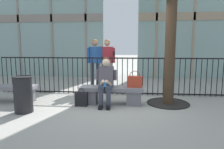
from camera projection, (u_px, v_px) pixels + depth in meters
ground_plane at (112, 104)px, 5.16m from camera, size 60.00×60.00×0.00m
stone_bench at (112, 94)px, 5.12m from camera, size 1.60×0.44×0.45m
seated_person_with_phone at (106, 80)px, 4.95m from camera, size 0.52×0.66×1.21m
handbag_on_bench at (135, 81)px, 5.01m from camera, size 0.37×0.16×0.42m
shopping_bag at (81, 99)px, 4.94m from camera, size 0.31×0.13×0.44m
bystander_at_railing at (107, 60)px, 6.97m from camera, size 0.55×0.34×1.71m
bystander_further_back at (95, 60)px, 6.89m from camera, size 0.55×0.41×1.71m
plaza_railing at (115, 76)px, 6.09m from camera, size 7.25×0.04×1.14m
stone_bench_far at (6, 92)px, 5.30m from camera, size 1.60×0.44×0.45m
trash_can at (23, 94)px, 4.45m from camera, size 0.43×0.43×0.82m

